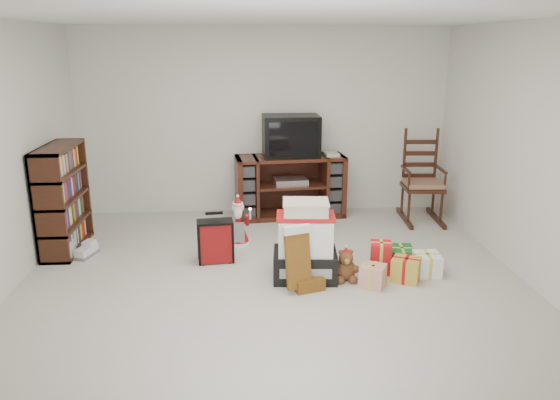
% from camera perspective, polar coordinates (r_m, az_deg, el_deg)
% --- Properties ---
extents(room, '(5.01, 5.01, 2.51)m').
position_cam_1_polar(room, '(5.01, -0.75, 4.21)').
color(room, beige).
rests_on(room, ground).
extents(tv_stand, '(1.50, 0.66, 0.83)m').
position_cam_1_polar(tv_stand, '(7.37, 1.06, 1.45)').
color(tv_stand, '#431E13').
rests_on(tv_stand, floor).
extents(bookshelf, '(0.33, 0.98, 1.20)m').
position_cam_1_polar(bookshelf, '(6.59, -21.73, -0.05)').
color(bookshelf, '#3A1C0F').
rests_on(bookshelf, floor).
extents(rocking_chair, '(0.54, 0.85, 1.25)m').
position_cam_1_polar(rocking_chair, '(7.47, 14.50, 1.21)').
color(rocking_chair, '#3A1C0F').
rests_on(rocking_chair, floor).
extents(gift_pile, '(0.66, 0.50, 0.79)m').
position_cam_1_polar(gift_pile, '(5.43, 2.65, -4.79)').
color(gift_pile, black).
rests_on(gift_pile, floor).
extents(red_suitcase, '(0.38, 0.23, 0.54)m').
position_cam_1_polar(red_suitcase, '(5.90, -6.75, -4.29)').
color(red_suitcase, maroon).
rests_on(red_suitcase, floor).
extents(stocking, '(0.33, 0.22, 0.66)m').
position_cam_1_polar(stocking, '(5.15, 1.88, -6.17)').
color(stocking, '#0C7418').
rests_on(stocking, floor).
extents(teddy_bear, '(0.21, 0.19, 0.32)m').
position_cam_1_polar(teddy_bear, '(5.50, 6.83, -6.94)').
color(teddy_bear, brown).
rests_on(teddy_bear, floor).
extents(santa_figurine, '(0.33, 0.31, 0.67)m').
position_cam_1_polar(santa_figurine, '(5.84, 1.72, -4.15)').
color(santa_figurine, '#A51117').
rests_on(santa_figurine, floor).
extents(mrs_claus_figurine, '(0.29, 0.27, 0.58)m').
position_cam_1_polar(mrs_claus_figurine, '(6.39, -4.38, -2.70)').
color(mrs_claus_figurine, '#A51117').
rests_on(mrs_claus_figurine, floor).
extents(sneaker_pair, '(0.40, 0.34, 0.11)m').
position_cam_1_polar(sneaker_pair, '(6.47, -20.42, -5.06)').
color(sneaker_pair, silver).
rests_on(sneaker_pair, floor).
extents(gift_cluster, '(0.79, 0.89, 0.27)m').
position_cam_1_polar(gift_cluster, '(5.69, 12.50, -6.47)').
color(gift_cluster, red).
rests_on(gift_cluster, floor).
extents(crt_television, '(0.75, 0.56, 0.54)m').
position_cam_1_polar(crt_television, '(7.26, 1.15, 6.74)').
color(crt_television, black).
rests_on(crt_television, tv_stand).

